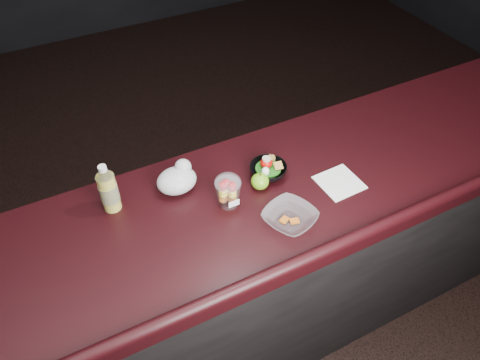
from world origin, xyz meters
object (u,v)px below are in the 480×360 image
object	(u,v)px
green_apple	(260,181)
snack_bowl	(268,170)
fruit_cup	(228,191)
takeout_bowl	(290,218)
lemonade_bottle	(109,191)

from	to	relation	value
green_apple	snack_bowl	bearing A→B (deg)	37.55
green_apple	snack_bowl	world-z (taller)	snack_bowl
fruit_cup	takeout_bowl	xyz separation A→B (m)	(0.16, -0.18, -0.05)
snack_bowl	fruit_cup	bearing A→B (deg)	-161.18
fruit_cup	takeout_bowl	distance (m)	0.25
fruit_cup	snack_bowl	distance (m)	0.23
fruit_cup	takeout_bowl	size ratio (longest dim) A/B	0.60
lemonade_bottle	takeout_bowl	size ratio (longest dim) A/B	0.88
green_apple	takeout_bowl	distance (m)	0.21
fruit_cup	snack_bowl	world-z (taller)	fruit_cup
snack_bowl	takeout_bowl	bearing A→B (deg)	-101.75
green_apple	takeout_bowl	xyz separation A→B (m)	(0.01, -0.21, -0.01)
lemonade_bottle	takeout_bowl	bearing A→B (deg)	-33.34
fruit_cup	green_apple	world-z (taller)	fruit_cup
lemonade_bottle	snack_bowl	distance (m)	0.62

